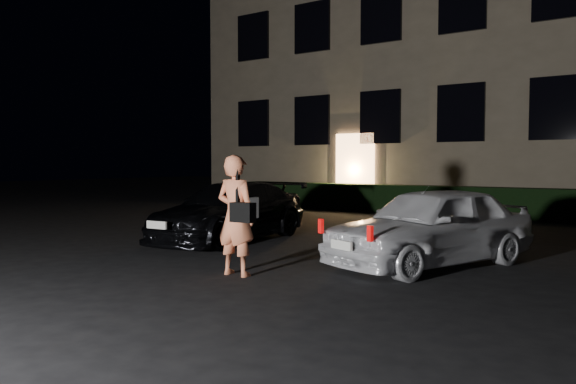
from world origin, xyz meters
The scene contains 6 objects.
ground centered at (0.00, 0.00, 0.00)m, with size 80.00×80.00×0.00m, color black.
building centered at (0.00, 14.99, 6.00)m, with size 20.00×8.11×12.00m.
hedge centered at (0.00, 10.50, 0.42)m, with size 15.00×0.70×0.85m, color black.
sedan centered at (-1.91, 2.82, 0.57)m, with size 1.95×4.10×1.14m.
hatch centered at (2.35, 2.46, 0.60)m, with size 2.55×3.79×1.20m.
man centered at (0.46, 0.24, 0.82)m, with size 0.68×0.42×1.64m.
Camera 1 is at (5.39, -5.55, 1.54)m, focal length 35.00 mm.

